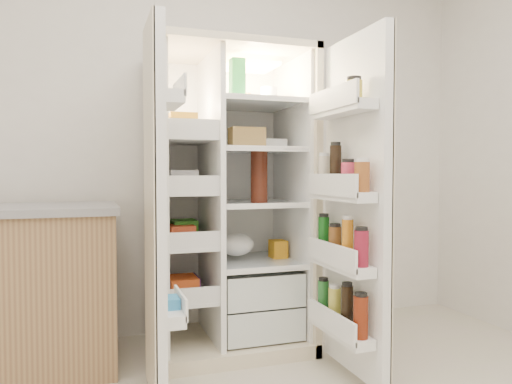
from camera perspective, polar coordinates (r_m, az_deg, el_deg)
name	(u,v)px	position (r m, az deg, el deg)	size (l,w,h in m)	color
wall_back	(193,130)	(3.29, -7.37, 7.23)	(4.00, 0.02, 2.70)	white
refrigerator	(228,224)	(2.99, -3.27, -3.82)	(0.92, 0.70, 1.80)	beige
freezer_door	(156,210)	(2.29, -11.71, -2.11)	(0.15, 0.40, 1.72)	white
fridge_door	(353,211)	(2.52, 11.32, -2.20)	(0.17, 0.58, 1.72)	white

